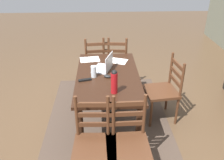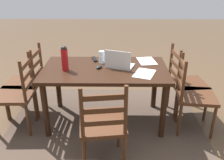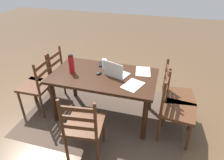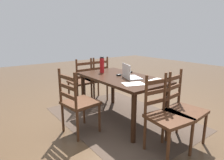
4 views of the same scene
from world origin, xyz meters
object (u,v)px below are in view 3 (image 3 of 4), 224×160
Objects in this scene: chair_far_head at (84,126)px; chair_left_far at (175,109)px; tv_remote at (101,64)px; laptop at (116,72)px; chair_right_far at (37,86)px; drinking_glass at (104,64)px; chair_right_near at (49,76)px; chair_left_near at (176,95)px; dining_table at (104,81)px; computer_mouse at (99,73)px; water_bottle at (71,63)px.

chair_left_far is at bearing -148.81° from chair_far_head.
chair_left_far is 1.31m from tv_remote.
laptop reaches higher than chair_left_far.
laptop reaches higher than chair_far_head.
drinking_glass is (-1.00, -0.35, 0.35)m from chair_right_far.
chair_right_near is at bearing 1.16° from drinking_glass.
chair_far_head is at bearing 137.54° from chair_right_near.
chair_right_far is at bearing 9.04° from chair_left_near.
tv_remote is at bearing -40.12° from laptop.
laptop is at bearing 173.67° from chair_right_near.
computer_mouse is at bearing -7.36° from dining_table.
chair_left_far is 0.95m from laptop.
chair_left_near is 1.23m from tv_remote.
chair_right_near is 1.00× the size of chair_far_head.
tv_remote is (-0.90, -0.47, 0.28)m from chair_right_far.
drinking_glass is at bearing -35.56° from laptop.
chair_left_near is 1.58m from water_bottle.
chair_right_far is 0.72m from water_bottle.
chair_right_far is 1.05m from tv_remote.
computer_mouse reaches higher than dining_table.
water_bottle is 0.50m from tv_remote.
chair_left_near is 1.00× the size of chair_far_head.
chair_left_near is at bearing -171.05° from dining_table.
chair_right_near is at bearing -90.00° from chair_right_far.
water_bottle is at bearing 35.23° from computer_mouse.
chair_right_far reaches higher than drinking_glass.
tv_remote is at bearing -82.02° from chair_far_head.
dining_table is 1.07m from chair_right_far.
chair_far_head is 6.11× the size of drinking_glass.
chair_right_near is at bearing -0.07° from chair_left_near.
laptop reaches higher than dining_table.
computer_mouse is (-0.97, -0.18, 0.29)m from chair_right_far.
tv_remote is (0.15, -1.09, 0.28)m from chair_far_head.
chair_right_far is at bearing 9.13° from dining_table.
water_bottle is at bearing 8.49° from chair_left_near.
chair_left_near is 1.41m from chair_far_head.
chair_right_near is at bearing 15.91° from computer_mouse.
chair_right_near is at bearing -21.50° from water_bottle.
chair_far_head is 1.14m from tv_remote.
chair_left_near is 0.94m from laptop.
chair_right_far is at bearing 12.59° from tv_remote.
chair_right_near is 6.11× the size of drinking_glass.
chair_left_far reaches higher than drinking_glass.
chair_right_near is (2.09, -0.33, 0.00)m from chair_left_far.
dining_table is 0.26m from drinking_glass.
dining_table is 1.59× the size of chair_left_near.
chair_left_far is 1.16m from computer_mouse.
water_bottle is at bearing 33.70° from tv_remote.
laptop is (-0.16, -0.82, 0.33)m from chair_far_head.
dining_table is 9.70× the size of drinking_glass.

